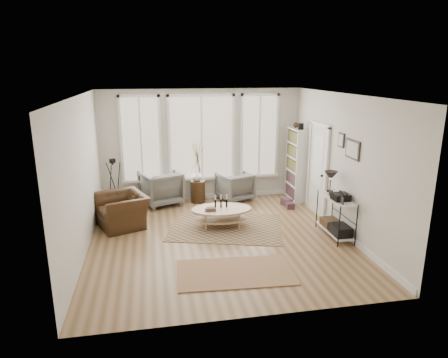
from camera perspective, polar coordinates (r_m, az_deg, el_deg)
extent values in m
plane|color=#9A754F|center=(8.31, -0.61, -8.49)|extent=(5.50, 5.50, 0.00)
plane|color=white|center=(7.61, -0.67, 11.91)|extent=(5.50, 5.50, 0.00)
cube|color=beige|center=(10.49, -3.22, 4.85)|extent=(5.20, 0.04, 2.90)
cube|color=beige|center=(5.27, 4.52, -5.92)|extent=(5.20, 0.04, 2.90)
cube|color=beige|center=(7.83, -19.72, 0.34)|extent=(0.04, 5.50, 2.90)
cube|color=beige|center=(8.65, 16.59, 1.97)|extent=(0.04, 5.50, 2.90)
cube|color=white|center=(10.82, -3.11, -2.42)|extent=(5.10, 0.04, 0.12)
cube|color=white|center=(9.05, 15.84, -6.62)|extent=(0.03, 5.40, 0.12)
cube|color=tan|center=(10.44, -3.23, 5.91)|extent=(1.60, 0.03, 2.10)
cube|color=tan|center=(10.36, -11.80, 5.54)|extent=(0.90, 0.03, 2.10)
cube|color=tan|center=(10.74, 5.05, 6.14)|extent=(0.90, 0.03, 2.10)
cube|color=white|center=(10.42, -3.21, 5.89)|extent=(1.74, 0.06, 2.24)
cube|color=white|center=(10.34, -11.80, 5.52)|extent=(1.04, 0.06, 2.24)
cube|color=white|center=(10.72, 5.08, 6.12)|extent=(1.04, 0.06, 2.24)
cube|color=white|center=(10.63, -3.11, 0.12)|extent=(4.10, 0.12, 0.06)
cube|color=silver|center=(9.74, 13.27, 1.23)|extent=(0.04, 0.88, 2.10)
cube|color=white|center=(9.68, 13.25, 2.66)|extent=(0.01, 0.55, 1.20)
cube|color=white|center=(9.30, 14.38, 0.50)|extent=(0.06, 0.08, 2.18)
cube|color=white|center=(10.17, 12.10, 1.89)|extent=(0.06, 0.08, 2.18)
cube|color=white|center=(9.54, 13.59, 7.59)|extent=(0.06, 1.06, 0.08)
sphere|color=black|center=(9.44, 13.79, 0.44)|extent=(0.06, 0.06, 0.06)
cube|color=white|center=(10.31, 11.03, 1.55)|extent=(0.30, 0.03, 1.90)
cube|color=white|center=(11.05, 9.50, 2.55)|extent=(0.30, 0.03, 1.90)
cube|color=white|center=(10.73, 10.99, 2.10)|extent=(0.02, 0.85, 1.90)
cube|color=white|center=(10.68, 10.24, 2.07)|extent=(0.30, 0.81, 1.90)
cube|color=maroon|center=(10.68, 10.24, 2.07)|extent=(0.24, 0.75, 1.76)
cube|color=black|center=(10.31, 10.90, 7.39)|extent=(0.12, 0.10, 0.16)
sphere|color=#3C2413|center=(10.63, 10.22, 7.61)|extent=(0.14, 0.14, 0.14)
cube|color=white|center=(8.70, 15.51, -7.10)|extent=(0.37, 1.07, 0.03)
cube|color=white|center=(8.46, 15.84, -2.70)|extent=(0.37, 1.07, 0.02)
cylinder|color=black|center=(8.07, 16.13, -6.59)|extent=(0.02, 0.02, 0.85)
cylinder|color=black|center=(8.23, 18.39, -6.34)|extent=(0.02, 0.02, 0.85)
cylinder|color=black|center=(8.96, 13.15, -4.16)|extent=(0.02, 0.02, 0.85)
cylinder|color=black|center=(9.11, 15.23, -3.99)|extent=(0.02, 0.02, 0.85)
cylinder|color=black|center=(8.74, 14.87, -1.67)|extent=(0.14, 0.14, 0.02)
cylinder|color=black|center=(8.71, 14.94, -0.79)|extent=(0.02, 0.02, 0.30)
cone|color=black|center=(8.65, 15.03, 0.48)|extent=(0.28, 0.28, 0.18)
cube|color=black|center=(8.31, 16.33, -2.46)|extent=(0.32, 0.30, 0.13)
cube|color=black|center=(8.45, 16.29, -7.02)|extent=(0.32, 0.45, 0.20)
cube|color=#3C2413|center=(8.85, 14.93, -6.04)|extent=(0.32, 0.40, 0.16)
cube|color=black|center=(8.03, 16.55, -3.01)|extent=(0.02, 0.10, 0.14)
cube|color=black|center=(8.50, 14.93, -1.96)|extent=(0.02, 0.10, 0.12)
cube|color=black|center=(8.22, 17.92, 4.03)|extent=(0.03, 0.52, 0.38)
cube|color=silver|center=(8.21, 17.83, 4.03)|extent=(0.01, 0.44, 0.30)
cube|color=black|center=(8.63, 16.43, 5.34)|extent=(0.03, 0.24, 0.30)
cube|color=silver|center=(8.63, 16.34, 5.34)|extent=(0.01, 0.18, 0.24)
cube|color=brown|center=(8.87, 0.30, -6.86)|extent=(2.82, 2.40, 0.01)
cube|color=brown|center=(7.01, 1.63, -13.14)|extent=(2.04, 1.22, 0.01)
ellipsoid|color=tan|center=(8.86, -0.37, -5.61)|extent=(1.16, 0.76, 0.03)
ellipsoid|color=tan|center=(8.79, -0.37, -4.34)|extent=(1.35, 0.89, 0.04)
cylinder|color=tan|center=(8.61, -2.54, -6.26)|extent=(0.04, 0.04, 0.38)
cylinder|color=tan|center=(8.73, 2.25, -5.94)|extent=(0.04, 0.04, 0.38)
cylinder|color=tan|center=(9.00, -2.91, -5.29)|extent=(0.04, 0.04, 0.38)
cylinder|color=tan|center=(9.12, 1.67, -5.00)|extent=(0.04, 0.04, 0.38)
cylinder|color=black|center=(8.78, -1.24, -3.57)|extent=(0.04, 0.04, 0.19)
cylinder|color=black|center=(8.80, -0.43, -3.52)|extent=(0.04, 0.04, 0.19)
cylinder|color=black|center=(8.82, 0.37, -3.47)|extent=(0.04, 0.04, 0.19)
cube|color=#2C4426|center=(8.64, -1.91, -4.32)|extent=(0.23, 0.17, 0.06)
imported|color=slate|center=(10.36, -8.99, -1.25)|extent=(1.19, 1.21, 0.86)
imported|color=slate|center=(10.59, 1.55, -1.04)|extent=(1.03, 1.04, 0.74)
cylinder|color=#3C2413|center=(10.46, -3.75, -1.77)|extent=(0.38, 0.38, 0.57)
imported|color=silver|center=(10.35, -3.92, 0.44)|extent=(0.29, 0.29, 0.27)
imported|color=#3C2413|center=(9.11, -14.34, -4.35)|extent=(1.39, 1.31, 0.72)
cylinder|color=black|center=(9.79, -15.64, 2.14)|extent=(0.06, 0.06, 0.06)
cube|color=black|center=(9.77, -15.67, 2.52)|extent=(0.15, 0.13, 0.09)
cylinder|color=black|center=(9.70, -15.71, 2.42)|extent=(0.06, 0.07, 0.06)
cube|color=maroon|center=(10.36, 8.94, -3.25)|extent=(0.27, 0.31, 0.17)
cube|color=maroon|center=(10.14, 9.41, -3.75)|extent=(0.20, 0.25, 0.15)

